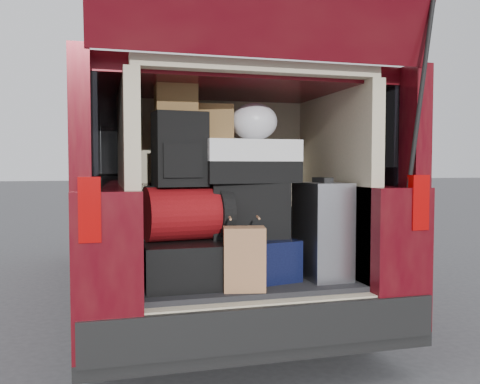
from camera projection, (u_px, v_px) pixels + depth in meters
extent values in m
plane|color=#3C3C3E|center=(250.00, 378.00, 2.91)|extent=(80.00, 80.00, 0.00)
cylinder|color=black|center=(101.00, 314.00, 3.07)|extent=(0.24, 0.64, 0.64)
cylinder|color=black|center=(348.00, 296.00, 3.50)|extent=(0.24, 0.64, 0.64)
cylinder|color=black|center=(102.00, 239.00, 6.25)|extent=(0.24, 0.64, 0.64)
cylinder|color=black|center=(231.00, 234.00, 6.68)|extent=(0.24, 0.64, 0.64)
cube|color=black|center=(190.00, 265.00, 4.90)|extent=(1.90, 4.85, 0.08)
cube|color=#4A020D|center=(105.00, 222.00, 4.67)|extent=(0.33, 4.85, 0.80)
cube|color=#4A020D|center=(267.00, 217.00, 5.08)|extent=(0.33, 4.85, 0.80)
cube|color=#4A020D|center=(189.00, 112.00, 4.82)|extent=(1.82, 4.46, 0.10)
cube|color=black|center=(93.00, 141.00, 4.51)|extent=(0.12, 4.25, 0.68)
cube|color=black|center=(280.00, 143.00, 4.97)|extent=(0.12, 4.25, 0.68)
cube|color=black|center=(266.00, 325.00, 2.61)|extent=(1.86, 0.16, 0.22)
cube|color=#990505|center=(90.00, 210.00, 2.32)|extent=(0.10, 0.06, 0.30)
cube|color=#990505|center=(418.00, 202.00, 2.77)|extent=(0.10, 0.06, 0.30)
cube|color=black|center=(237.00, 278.00, 3.15)|extent=(1.24, 1.05, 0.06)
cube|color=#B4AA8B|center=(128.00, 182.00, 2.95)|extent=(0.08, 1.05, 1.15)
cube|color=#B4AA8B|center=(336.00, 180.00, 3.29)|extent=(0.08, 1.05, 1.15)
cube|color=#B4AA8B|center=(218.00, 179.00, 3.66)|extent=(1.34, 0.06, 1.15)
cube|color=#B4AA8B|center=(237.00, 82.00, 3.09)|extent=(1.34, 1.05, 0.06)
cylinder|color=black|center=(425.00, 84.00, 2.66)|extent=(0.02, 0.90, 0.76)
cube|color=black|center=(237.00, 317.00, 3.16)|extent=(1.24, 1.05, 0.55)
cube|color=black|center=(181.00, 261.00, 2.92)|extent=(0.45, 0.61, 0.24)
cube|color=black|center=(246.00, 257.00, 3.05)|extent=(0.55, 0.63, 0.24)
cube|color=white|center=(322.00, 230.00, 3.03)|extent=(0.25, 0.39, 0.57)
cube|color=#A6714B|center=(244.00, 259.00, 2.72)|extent=(0.25, 0.18, 0.34)
cube|color=maroon|center=(187.00, 213.00, 2.90)|extent=(0.50, 0.36, 0.31)
cube|color=black|center=(248.00, 210.00, 3.04)|extent=(0.47, 0.30, 0.33)
cube|color=black|center=(180.00, 149.00, 2.86)|extent=(0.31, 0.21, 0.42)
cube|color=white|center=(249.00, 161.00, 3.02)|extent=(0.58, 0.32, 0.25)
cube|color=brown|center=(176.00, 95.00, 2.91)|extent=(0.23, 0.19, 0.21)
cube|color=brown|center=(215.00, 123.00, 3.05)|extent=(0.23, 0.20, 0.21)
ellipsoid|color=silver|center=(254.00, 122.00, 3.06)|extent=(0.28, 0.26, 0.22)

